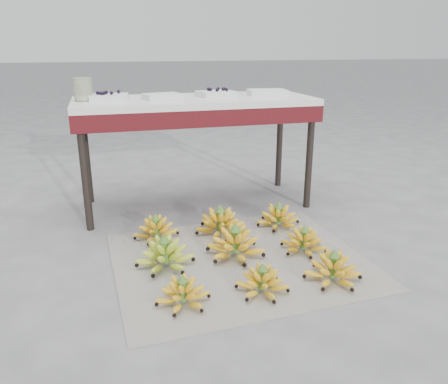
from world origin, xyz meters
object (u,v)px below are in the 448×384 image
object	(u,v)px
vendor_table	(195,111)
tray_left	(162,97)
tray_right	(216,94)
glass_jar	(83,89)
bunch_mid_left	(165,255)
bunch_mid_right	(304,242)
bunch_front_right	(333,270)
bunch_front_left	(183,294)
bunch_back_left	(156,230)
bunch_back_center	(220,223)
bunch_mid_center	(235,245)
tray_far_right	(267,93)
tray_far_left	(109,97)
bunch_back_right	(278,218)
newspaper_mat	(239,260)
bunch_front_center	(262,282)

from	to	relation	value
vendor_table	tray_left	world-z (taller)	tray_left
tray_left	tray_right	distance (m)	0.37
glass_jar	tray_left	bearing A→B (deg)	-5.97
bunch_mid_left	bunch_mid_right	size ratio (longest dim) A/B	1.16
bunch_mid_left	vendor_table	bearing A→B (deg)	74.24
bunch_front_right	tray_left	bearing A→B (deg)	94.80
bunch_front_left	vendor_table	xyz separation A→B (m)	(0.32, 1.20, 0.59)
tray_right	bunch_mid_right	bearing A→B (deg)	-74.92
bunch_back_left	bunch_back_center	size ratio (longest dim) A/B	0.95
bunch_mid_center	vendor_table	distance (m)	1.01
bunch_mid_left	tray_far_right	xyz separation A→B (m)	(0.84, 0.84, 0.68)
bunch_mid_right	bunch_back_left	xyz separation A→B (m)	(-0.74, 0.37, 0.00)
tray_right	glass_jar	bearing A→B (deg)	-179.12
bunch_front_right	tray_left	world-z (taller)	tray_left
bunch_front_right	bunch_mid_center	world-z (taller)	bunch_mid_center
bunch_mid_right	tray_far_left	size ratio (longest dim) A/B	1.14
bunch_mid_right	bunch_back_right	world-z (taller)	bunch_back_right
bunch_mid_left	vendor_table	size ratio (longest dim) A/B	0.21
newspaper_mat	tray_far_right	size ratio (longest dim) A/B	4.69
glass_jar	bunch_back_left	bearing A→B (deg)	-56.96
bunch_mid_left	tray_far_right	size ratio (longest dim) A/B	1.19
bunch_front_right	bunch_back_right	size ratio (longest dim) A/B	1.02
bunch_mid_right	bunch_back_center	xyz separation A→B (m)	(-0.37, 0.35, 0.01)
newspaper_mat	bunch_front_center	world-z (taller)	bunch_front_center
bunch_back_left	glass_jar	bearing A→B (deg)	132.41
tray_right	bunch_front_center	bearing A→B (deg)	-95.44
vendor_table	tray_right	distance (m)	0.18
bunch_mid_right	glass_jar	bearing A→B (deg)	132.97
bunch_mid_right	bunch_front_left	bearing A→B (deg)	-163.06
tray_left	tray_far_right	bearing A→B (deg)	2.33
newspaper_mat	bunch_mid_left	size ratio (longest dim) A/B	3.95
newspaper_mat	vendor_table	xyz separation A→B (m)	(-0.03, 0.88, 0.64)
bunch_mid_center	glass_jar	world-z (taller)	glass_jar
bunch_mid_right	newspaper_mat	bearing A→B (deg)	173.59
bunch_mid_right	bunch_back_right	xyz separation A→B (m)	(-0.00, 0.35, 0.00)
tray_left	tray_right	bearing A→B (deg)	9.67
newspaper_mat	tray_right	distance (m)	1.18
newspaper_mat	bunch_mid_left	bearing A→B (deg)	174.54
bunch_back_left	bunch_front_right	bearing A→B (deg)	-34.28
bunch_front_center	vendor_table	world-z (taller)	vendor_table
bunch_mid_center	tray_far_left	world-z (taller)	tray_far_left
tray_left	tray_far_right	xyz separation A→B (m)	(0.71, 0.03, 0.00)
bunch_mid_right	tray_far_right	bearing A→B (deg)	75.71
bunch_front_left	bunch_back_left	world-z (taller)	bunch_back_left
tray_left	bunch_mid_left	bearing A→B (deg)	-99.36
bunch_front_center	tray_left	size ratio (longest dim) A/B	1.04
bunch_back_right	glass_jar	bearing A→B (deg)	176.90
newspaper_mat	bunch_front_right	size ratio (longest dim) A/B	3.63
tray_left	newspaper_mat	bearing A→B (deg)	-74.01
tray_far_right	glass_jar	distance (m)	1.18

